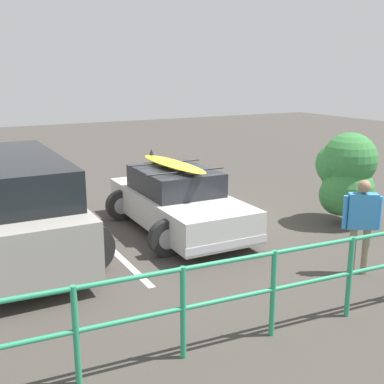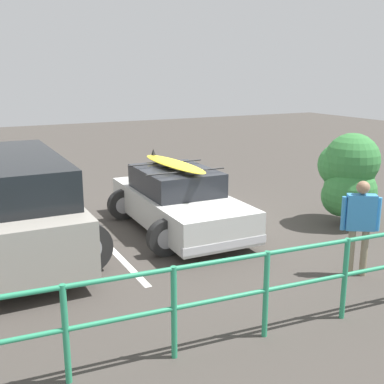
{
  "view_description": "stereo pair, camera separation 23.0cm",
  "coord_description": "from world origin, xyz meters",
  "px_view_note": "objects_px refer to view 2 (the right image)",
  "views": [
    {
      "loc": [
        4.78,
        8.81,
        3.24
      ],
      "look_at": [
        0.43,
        0.78,
        0.95
      ],
      "focal_mm": 45.0,
      "sensor_mm": 36.0,
      "label": 1
    },
    {
      "loc": [
        4.58,
        8.91,
        3.24
      ],
      "look_at": [
        0.43,
        0.78,
        0.95
      ],
      "focal_mm": 45.0,
      "sensor_mm": 36.0,
      "label": 2
    }
  ],
  "objects_px": {
    "suv_car": "(11,203)",
    "person_bystander": "(360,219)",
    "sedan_car": "(178,201)",
    "bush_near_left": "(348,175)"
  },
  "relations": [
    {
      "from": "sedan_car",
      "to": "suv_car",
      "type": "relative_size",
      "value": 0.8
    },
    {
      "from": "sedan_car",
      "to": "person_bystander",
      "type": "relative_size",
      "value": 2.54
    },
    {
      "from": "person_bystander",
      "to": "bush_near_left",
      "type": "xyz_separation_m",
      "value": [
        -1.81,
        -2.12,
        0.14
      ]
    },
    {
      "from": "sedan_car",
      "to": "bush_near_left",
      "type": "distance_m",
      "value": 3.68
    },
    {
      "from": "suv_car",
      "to": "person_bystander",
      "type": "distance_m",
      "value": 6.02
    },
    {
      "from": "bush_near_left",
      "to": "sedan_car",
      "type": "bearing_deg",
      "value": -21.7
    },
    {
      "from": "suv_car",
      "to": "bush_near_left",
      "type": "xyz_separation_m",
      "value": [
        -6.65,
        1.46,
        0.14
      ]
    },
    {
      "from": "suv_car",
      "to": "person_bystander",
      "type": "xyz_separation_m",
      "value": [
        -4.84,
        3.57,
        -0.0
      ]
    },
    {
      "from": "person_bystander",
      "to": "sedan_car",
      "type": "bearing_deg",
      "value": -65.51
    },
    {
      "from": "person_bystander",
      "to": "bush_near_left",
      "type": "bearing_deg",
      "value": -130.59
    }
  ]
}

